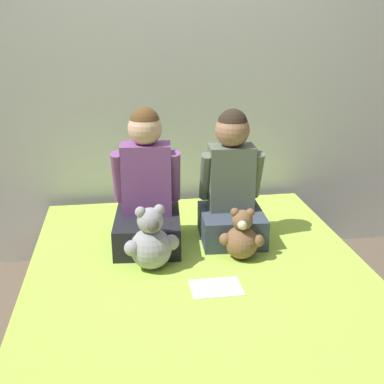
{
  "coord_description": "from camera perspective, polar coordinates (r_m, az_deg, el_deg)",
  "views": [
    {
      "loc": [
        -0.32,
        -1.79,
        1.44
      ],
      "look_at": [
        0.0,
        0.31,
        0.67
      ],
      "focal_mm": 45.0,
      "sensor_mm": 36.0,
      "label": 1
    }
  ],
  "objects": [
    {
      "name": "child_on_right",
      "position": [
        2.37,
        4.7,
        0.51
      ],
      "size": [
        0.32,
        0.34,
        0.65
      ],
      "rotation": [
        0.0,
        0.0,
        -0.05
      ],
      "color": "#384251",
      "rests_on": "bed"
    },
    {
      "name": "ground_plane",
      "position": [
        2.32,
        1.2,
        -18.46
      ],
      "size": [
        14.0,
        14.0,
        0.0
      ],
      "primitive_type": "plane",
      "color": "brown"
    },
    {
      "name": "child_on_left",
      "position": [
        2.32,
        -5.37,
        -0.24
      ],
      "size": [
        0.35,
        0.41,
        0.67
      ],
      "rotation": [
        0.0,
        0.0,
        -0.09
      ],
      "color": "black",
      "rests_on": "bed"
    },
    {
      "name": "teddy_bear_held_by_right_child",
      "position": [
        2.22,
        5.9,
        -5.38
      ],
      "size": [
        0.2,
        0.15,
        0.25
      ],
      "rotation": [
        0.0,
        0.0,
        -0.24
      ],
      "color": "brown",
      "rests_on": "bed"
    },
    {
      "name": "bed",
      "position": [
        2.2,
        1.23,
        -14.52
      ],
      "size": [
        1.53,
        1.92,
        0.39
      ],
      "color": "brown",
      "rests_on": "ground_plane"
    },
    {
      "name": "wall_behind_bed",
      "position": [
        2.87,
        -2.33,
        16.14
      ],
      "size": [
        8.0,
        0.06,
        2.5
      ],
      "color": "beige",
      "rests_on": "ground_plane"
    },
    {
      "name": "sign_card",
      "position": [
        2.02,
        2.88,
        -11.25
      ],
      "size": [
        0.21,
        0.15,
        0.0
      ],
      "color": "white",
      "rests_on": "bed"
    },
    {
      "name": "teddy_bear_held_by_left_child",
      "position": [
        2.13,
        -4.88,
        -5.94
      ],
      "size": [
        0.24,
        0.19,
        0.29
      ],
      "rotation": [
        0.0,
        0.0,
        0.18
      ],
      "color": "#939399",
      "rests_on": "bed"
    }
  ]
}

